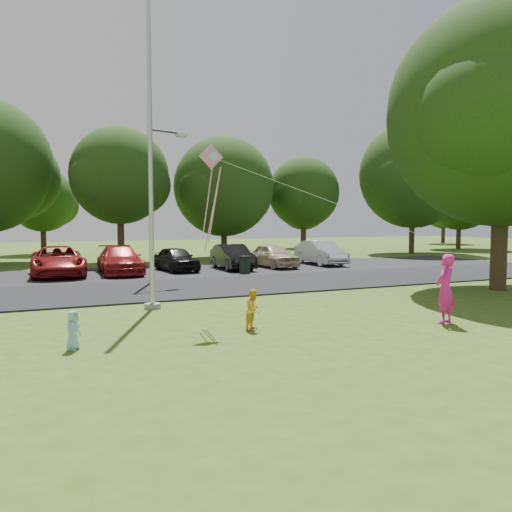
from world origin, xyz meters
name	(u,v)px	position (x,y,z in m)	size (l,w,h in m)	color
ground	(339,331)	(0.00, 0.00, 0.00)	(120.00, 120.00, 0.00)	#355516
park_road	(216,286)	(0.00, 9.00, 0.03)	(60.00, 6.00, 0.06)	black
parking_strip	(175,272)	(0.00, 15.50, 0.03)	(42.00, 7.00, 0.06)	black
flagpole	(151,172)	(-3.50, 5.00, 4.17)	(0.50, 0.50, 10.00)	#B7BABF
street_lamp	(156,190)	(-1.96, 11.08, 4.03)	(1.85, 0.67, 6.70)	#3F3F44
trash_can	(245,265)	(2.96, 13.00, 0.47)	(0.58, 0.58, 0.93)	black
big_tree	(503,117)	(9.69, 3.56, 6.64)	(9.41, 8.78, 11.24)	#332316
tree_row	(163,178)	(1.59, 24.23, 5.71)	(64.35, 11.94, 10.88)	#332316
horizon_trees	(165,203)	(4.06, 33.88, 4.30)	(77.46, 7.20, 7.02)	#332316
parked_cars	(162,258)	(-0.71, 15.41, 0.75)	(19.98, 5.24, 1.45)	maroon
woman	(445,289)	(3.02, -0.39, 0.91)	(0.67, 0.44, 1.83)	#E21E95
child_yellow	(254,309)	(-1.86, 1.00, 0.51)	(0.49, 0.38, 1.01)	yellow
child_blue	(73,330)	(-6.10, 0.75, 0.42)	(0.41, 0.26, 0.83)	#91BEDE
kite	(216,175)	(-2.43, 2.12, 3.89)	(5.89, 2.84, 2.81)	pink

